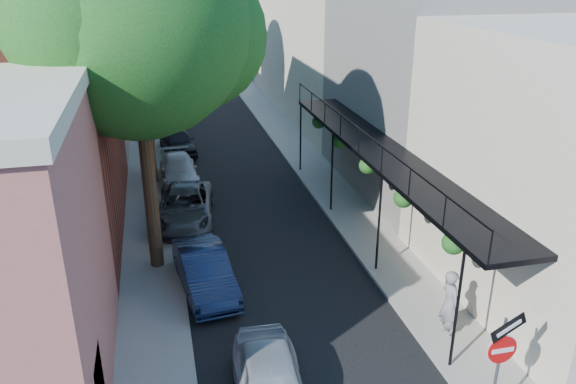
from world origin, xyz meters
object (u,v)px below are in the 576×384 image
oak_near (149,26)px  sign_post (501,354)px  parked_car_c (185,207)px  pedestrian (450,303)px  parked_car_b (205,271)px  parked_car_d (179,169)px  oak_mid (148,27)px  parked_car_e (177,141)px

oak_near → sign_post: bearing=-54.9°
parked_car_c → pedestrian: pedestrian is taller
parked_car_b → pedestrian: pedestrian is taller
sign_post → parked_car_d: bearing=108.6°
oak_near → parked_car_c: bearing=76.5°
oak_mid → parked_car_d: oak_mid is taller
oak_mid → parked_car_b: (1.06, -10.03, -6.39)m
parked_car_b → oak_mid: bearing=89.3°
parked_car_b → pedestrian: (6.19, -4.02, 0.44)m
oak_near → pedestrian: (7.19, -6.08, -6.77)m
oak_near → parked_car_e: bearing=85.5°
parked_car_b → parked_car_d: (-0.24, 9.91, -0.09)m
sign_post → parked_car_b: size_ratio=0.74×
parked_car_c → parked_car_d: (0.00, 4.65, -0.07)m
sign_post → oak_near: oak_near is taller
oak_near → parked_car_b: size_ratio=2.81×
parked_car_b → parked_car_e: bearing=83.5°
parked_car_c → pedestrian: size_ratio=2.38×
oak_mid → parked_car_c: (0.82, -4.78, -6.40)m
parked_car_e → parked_car_d: bearing=-99.0°
parked_car_c → parked_car_b: bearing=-80.5°
parked_car_b → parked_car_c: size_ratio=0.86×
oak_mid → parked_car_c: size_ratio=2.17×
sign_post → oak_mid: size_ratio=0.29×
parked_car_b → parked_car_d: bearing=84.6°
oak_mid → pedestrian: oak_mid is taller
sign_post → parked_car_b: 9.19m
sign_post → pedestrian: 3.40m
sign_post → pedestrian: (0.67, 3.21, -0.93)m
oak_near → parked_car_e: 14.14m
sign_post → oak_near: size_ratio=0.26×
oak_near → parked_car_b: oak_near is taller
oak_mid → parked_car_b: bearing=-84.0°
parked_car_d → parked_car_b: bearing=-90.7°
oak_near → parked_car_d: (0.77, 7.84, -7.30)m
parked_car_e → pedestrian: pedestrian is taller
parked_car_e → oak_mid: bearing=-110.1°
parked_car_b → parked_car_e: (-0.05, 14.20, 0.01)m
parked_car_d → pedestrian: bearing=-67.4°
sign_post → parked_car_c: size_ratio=0.64×
oak_near → pedestrian: 11.60m
oak_mid → parked_car_c: 8.03m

